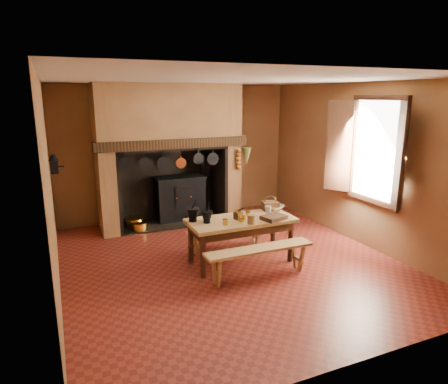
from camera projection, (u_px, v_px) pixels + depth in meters
name	position (u px, v px, depth m)	size (l,w,h in m)	color
floor	(229.00, 262.00, 6.35)	(5.50, 5.50, 0.00)	maroon
ceiling	(230.00, 79.00, 5.69)	(5.50, 5.50, 0.00)	silver
back_wall	(177.00, 152.00, 8.47)	(5.00, 0.02, 2.80)	olive
wall_left	(50.00, 191.00, 5.05)	(0.02, 5.50, 2.80)	olive
wall_right	(360.00, 164.00, 6.98)	(0.02, 5.50, 2.80)	olive
wall_front	(355.00, 231.00, 3.57)	(5.00, 0.02, 2.80)	olive
chimney_breast	(168.00, 135.00, 7.86)	(2.95, 0.96, 2.80)	olive
iron_range	(180.00, 197.00, 8.40)	(1.12, 0.55, 1.60)	black
hearth_pans	(135.00, 224.00, 7.90)	(0.51, 0.62, 0.20)	gold
hanging_pans	(174.00, 162.00, 7.51)	(1.92, 0.29, 0.27)	black
onion_string	(238.00, 159.00, 8.02)	(0.12, 0.10, 0.46)	#B16D20
herb_bunch	(247.00, 156.00, 8.07)	(0.20, 0.20, 0.35)	#5A6530
window	(371.00, 151.00, 6.50)	(0.39, 1.75, 1.76)	white
wall_coffee_mill	(54.00, 163.00, 6.44)	(0.23, 0.16, 0.31)	black
work_table	(241.00, 226.00, 6.20)	(1.66, 0.74, 0.72)	tan
bench_front	(259.00, 255.00, 5.72)	(1.64, 0.29, 0.46)	tan
bench_back	(227.00, 234.00, 6.77)	(1.36, 0.24, 0.38)	tan
mortar_large	(193.00, 214.00, 6.02)	(0.21, 0.21, 0.35)	black
mortar_small	(207.00, 216.00, 5.96)	(0.18, 0.18, 0.31)	black
coffee_grinder	(238.00, 215.00, 6.13)	(0.16, 0.14, 0.18)	#331A10
brass_mug_a	(225.00, 222.00, 5.87)	(0.08, 0.08, 0.09)	gold
brass_mug_b	(248.00, 214.00, 6.29)	(0.07, 0.07, 0.08)	gold
mixing_bowl	(274.00, 207.00, 6.66)	(0.32, 0.32, 0.08)	#C0B693
stoneware_crock	(251.00, 219.00, 5.90)	(0.11, 0.11, 0.14)	brown
glass_jar	(268.00, 211.00, 6.32)	(0.09, 0.09, 0.16)	beige
wicker_basket	(270.00, 205.00, 6.62)	(0.29, 0.23, 0.25)	#502E18
wooden_tray	(274.00, 217.00, 6.13)	(0.37, 0.27, 0.06)	#331A10
brass_cup	(242.00, 219.00, 6.01)	(0.12, 0.12, 0.09)	gold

